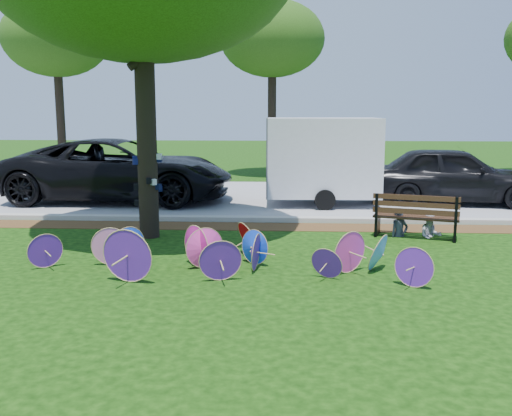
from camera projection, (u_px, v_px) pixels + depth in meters
The scene contains 12 objects.
ground at pixel (220, 280), 9.66m from camera, with size 90.00×90.00×0.00m, color black.
mulch_strip at pixel (241, 226), 14.08m from camera, with size 90.00×1.00×0.01m, color #472D16.
curb at pixel (244, 219), 14.76m from camera, with size 90.00×0.30×0.12m, color #B7B5AD.
street at pixel (253, 197), 18.86m from camera, with size 90.00×8.00×0.01m, color gray.
parasol_pile at pixel (221, 251), 10.13m from camera, with size 7.10×2.52×0.93m.
black_van at pixel (120, 170), 17.90m from camera, with size 3.25×7.04×1.96m, color black.
dark_pickup at pixel (453, 175), 17.44m from camera, with size 2.08×5.17×1.76m, color black.
cargo_trailer at pixel (323, 157), 17.17m from camera, with size 3.30×2.09×2.91m, color silver.
park_bench at pixel (416, 216), 12.84m from camera, with size 1.90×0.72×0.99m, color black, non-canonical shape.
person_left at pixel (400, 210), 12.89m from camera, with size 0.45×0.29×1.23m, color #333946.
person_right at pixel (431, 214), 12.87m from camera, with size 0.51×0.40×1.05m, color silver.
bg_trees at pixel (296, 39), 23.65m from camera, with size 25.26×5.45×7.40m.
Camera 1 is at (1.12, -9.26, 2.84)m, focal length 40.00 mm.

